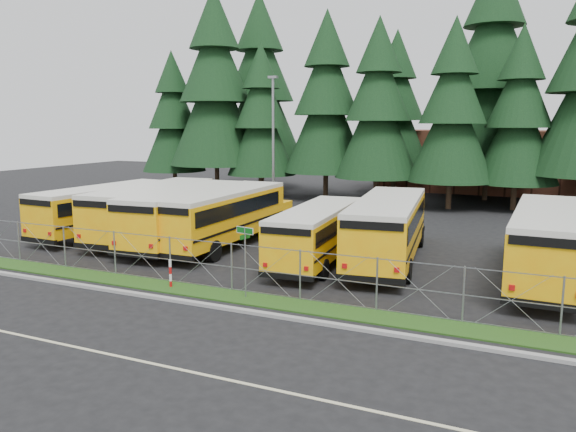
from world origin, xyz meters
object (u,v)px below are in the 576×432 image
Objects in this scene: bus_1 at (156,212)px; light_standard at (273,140)px; bus_2 at (190,216)px; bus_3 at (226,218)px; bus_5 at (320,235)px; striped_bollard at (170,274)px; bus_0 at (110,210)px; street_sign at (245,247)px; bus_6 at (389,230)px; bus_east at (549,245)px.

light_standard is at bearing 74.68° from bus_1.
bus_3 is at bearing 4.46° from bus_2.
bus_1 is at bearing -100.46° from light_standard.
bus_5 is 7.79m from striped_bollard.
bus_1 is 4.90m from bus_3.
bus_2 is 1.15× the size of bus_5.
bus_2 is (2.76, -0.55, 0.00)m from bus_1.
bus_0 is 0.94× the size of bus_2.
bus_2 reaches higher than street_sign.
bus_2 is 12.67m from light_standard.
bus_6 reaches higher than bus_1.
street_sign is at bearing -55.79° from bus_3.
bus_1 is at bearing 130.25° from striped_bollard.
bus_east is at bearing -6.69° from bus_1.
bus_3 reaches higher than bus_5.
bus_5 is at bearing -174.01° from bus_east.
bus_3 is 0.99× the size of bus_6.
bus_3 is at bearing 124.84° from street_sign.
bus_6 is 7.09m from bus_east.
bus_0 reaches higher than striped_bollard.
light_standard reaches higher than bus_3.
bus_0 is 1.12× the size of light_standard.
bus_east is at bearing 0.42° from bus_5.
street_sign is (-0.53, -6.55, 0.66)m from bus_5.
bus_3 is 9.62m from street_sign.
bus_2 is 0.99× the size of bus_east.
street_sign reaches higher than bus_5.
light_standard reaches higher than bus_6.
bus_0 is 3.31m from bus_1.
bus_1 reaches higher than bus_5.
light_standard is (-8.79, 13.01, 4.13)m from bus_5.
bus_6 is at bearing 176.68° from bus_east.
bus_0 is 0.94× the size of bus_6.
bus_1 is 1.00× the size of bus_3.
bus_2 reaches higher than striped_bollard.
bus_3 is at bearing 104.27° from striped_bollard.
bus_6 reaches higher than bus_3.
light_standard is at bearing 148.40° from bus_east.
bus_3 is 6.17m from bus_5.
bus_6 is 17.04m from light_standard.
bus_3 is 4.26× the size of street_sign.
light_standard is at bearing 88.26° from bus_2.
bus_6 is at bearing -0.16° from bus_3.
bus_0 is 6.06m from bus_2.
light_standard is at bearing 112.90° from street_sign.
bus_0 is 13.55m from light_standard.
bus_1 is at bearing 142.09° from street_sign.
striped_bollard is at bearing -66.13° from bus_2.
street_sign is at bearing -67.10° from light_standard.
striped_bollard is at bearing -76.36° from bus_3.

